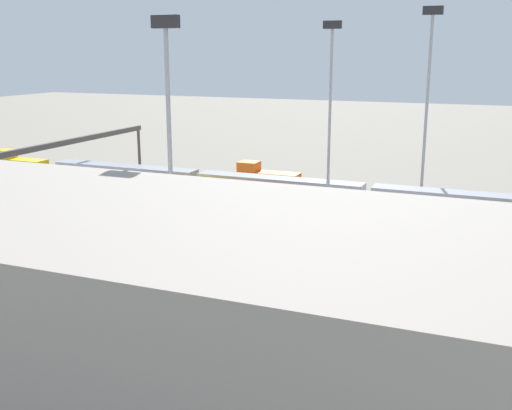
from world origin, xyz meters
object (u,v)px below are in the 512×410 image
train_on_track_5 (45,196)px  light_mast_0 (429,79)px  train_on_track_1 (265,182)px  train_on_track_2 (19,168)px  train_on_track_3 (368,204)px  maintenance_shed (153,311)px  train_on_track_6 (239,230)px  light_mast_1 (168,109)px  train_on_track_7 (64,223)px  signal_gantry (66,147)px  light_mast_2 (331,83)px  train_on_track_4 (207,202)px

train_on_track_5 → light_mast_0: light_mast_0 is taller
train_on_track_1 → train_on_track_2: same height
train_on_track_3 → maintenance_shed: 46.47m
train_on_track_5 → train_on_track_6: bearing=171.0°
train_on_track_3 → train_on_track_5: (42.76, 10.00, -0.51)m
light_mast_1 → maintenance_shed: size_ratio=0.57×
train_on_track_1 → train_on_track_7: 32.89m
train_on_track_1 → light_mast_0: size_ratio=0.36×
maintenance_shed → signal_gantry: bearing=-46.4°
train_on_track_3 → train_on_track_1: bearing=-29.2°
train_on_track_1 → light_mast_0: 28.04m
train_on_track_6 → signal_gantry: size_ratio=1.18×
train_on_track_5 → light_mast_2: bearing=-138.9°
signal_gantry → light_mast_1: bearing=145.3°
train_on_track_3 → light_mast_2: size_ratio=3.68×
train_on_track_5 → signal_gantry: (2.05, -7.50, 5.62)m
train_on_track_5 → light_mast_2: light_mast_2 is taller
light_mast_0 → light_mast_1: bearing=64.1°
train_on_track_5 → maintenance_shed: size_ratio=1.54×
train_on_track_5 → light_mast_1: size_ratio=2.68×
light_mast_2 → train_on_track_2: bearing=14.7°
train_on_track_7 → light_mast_2: bearing=-118.8°
train_on_track_5 → train_on_track_2: bearing=-39.1°
train_on_track_6 → maintenance_shed: 32.54m
train_on_track_1 → train_on_track_6: bearing=104.9°
train_on_track_3 → light_mast_1: (15.11, 23.08, 13.39)m
train_on_track_1 → train_on_track_4: 15.19m
train_on_track_2 → train_on_track_4: same height
train_on_track_5 → train_on_track_4: size_ratio=6.64×
train_on_track_1 → train_on_track_2: bearing=6.6°
train_on_track_4 → train_on_track_2: bearing=-13.7°
train_on_track_1 → train_on_track_3: 20.51m
train_on_track_2 → train_on_track_4: (-40.94, 10.00, 0.00)m
train_on_track_6 → signal_gantry: bearing=-20.4°
train_on_track_5 → maintenance_shed: 53.85m
train_on_track_1 → light_mast_1: bearing=94.8°
train_on_track_5 → maintenance_shed: bearing=137.6°
train_on_track_1 → light_mast_2: bearing=-132.2°
light_mast_1 → light_mast_2: (-4.75, -41.38, 0.66)m
train_on_track_2 → maintenance_shed: size_ratio=0.23×
train_on_track_6 → train_on_track_4: 13.47m
signal_gantry → light_mast_2: bearing=-148.9°
light_mast_0 → signal_gantry: size_ratio=0.69×
maintenance_shed → train_on_track_3: bearing=-93.9°
light_mast_1 → light_mast_2: 41.66m
signal_gantry → train_on_track_1: bearing=-155.1°
train_on_track_7 → light_mast_1: (-16.27, 3.08, 14.01)m
signal_gantry → train_on_track_2: bearing=-24.6°
maintenance_shed → light_mast_0: bearing=-96.8°
train_on_track_2 → light_mast_1: 55.72m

